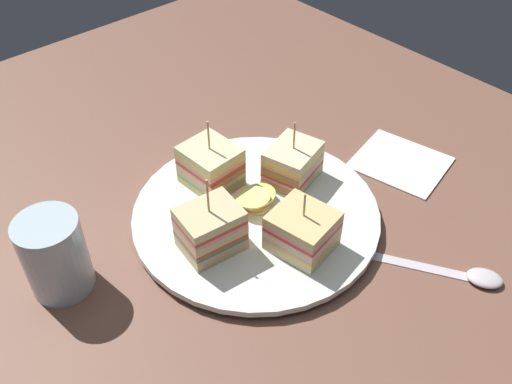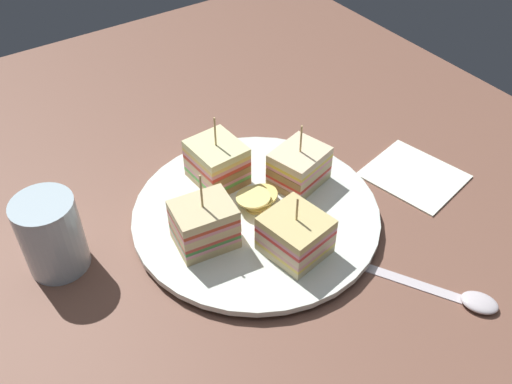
% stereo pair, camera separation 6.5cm
% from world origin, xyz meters
% --- Properties ---
extents(ground_plane, '(1.16, 0.97, 0.02)m').
position_xyz_m(ground_plane, '(0.00, 0.00, -0.01)').
color(ground_plane, brown).
extents(plate, '(0.30, 0.30, 0.01)m').
position_xyz_m(plate, '(0.00, 0.00, 0.01)').
color(plate, white).
rests_on(plate, ground_plane).
extents(sandwich_wedge_0, '(0.07, 0.08, 0.09)m').
position_xyz_m(sandwich_wedge_0, '(-0.01, 0.07, 0.04)').
color(sandwich_wedge_0, beige).
rests_on(sandwich_wedge_0, plate).
extents(sandwich_wedge_1, '(0.07, 0.06, 0.09)m').
position_xyz_m(sandwich_wedge_1, '(-0.08, -0.01, 0.04)').
color(sandwich_wedge_1, '#DBBA84').
rests_on(sandwich_wedge_1, plate).
extents(sandwich_wedge_2, '(0.06, 0.07, 0.10)m').
position_xyz_m(sandwich_wedge_2, '(0.01, -0.07, 0.04)').
color(sandwich_wedge_2, '#D6BA7D').
rests_on(sandwich_wedge_2, plate).
extents(sandwich_wedge_3, '(0.08, 0.07, 0.08)m').
position_xyz_m(sandwich_wedge_3, '(0.08, 0.00, 0.04)').
color(sandwich_wedge_3, beige).
rests_on(sandwich_wedge_3, plate).
extents(chip_pile, '(0.06, 0.07, 0.02)m').
position_xyz_m(chip_pile, '(-0.01, 0.01, 0.03)').
color(chip_pile, '#EAD074').
rests_on(chip_pile, plate).
extents(spoon, '(0.14, 0.09, 0.01)m').
position_xyz_m(spoon, '(0.22, 0.11, 0.00)').
color(spoon, silver).
rests_on(spoon, ground_plane).
extents(napkin, '(0.13, 0.12, 0.01)m').
position_xyz_m(napkin, '(0.05, 0.22, 0.00)').
color(napkin, white).
rests_on(napkin, ground_plane).
extents(drinking_glass, '(0.07, 0.07, 0.09)m').
position_xyz_m(drinking_glass, '(-0.07, -0.22, 0.04)').
color(drinking_glass, silver).
rests_on(drinking_glass, ground_plane).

